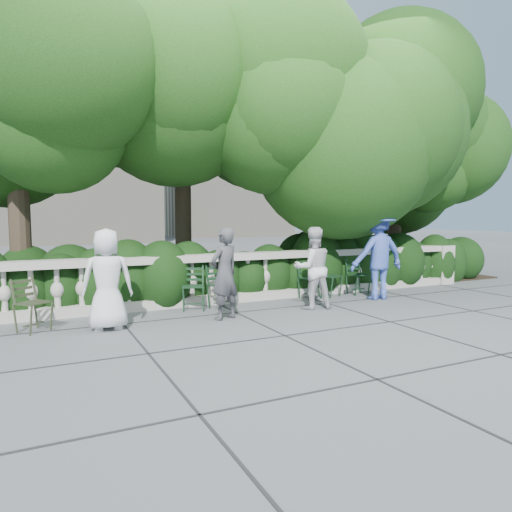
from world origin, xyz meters
name	(u,v)px	position (x,y,z in m)	size (l,w,h in m)	color
ground	(282,319)	(0.00, 0.00, 0.00)	(90.00, 90.00, 0.00)	#505157
balustrade	(239,278)	(0.00, 1.80, 0.49)	(12.00, 0.44, 1.00)	#9E998E
shrub_hedge	(218,292)	(0.00, 3.00, 0.00)	(15.00, 2.60, 1.70)	black
tree_canopy	(241,121)	(0.69, 3.19, 3.96)	(15.04, 6.52, 6.78)	#3F3023
chair_b	(226,309)	(-0.55, 1.15, 0.00)	(0.44, 0.48, 0.84)	black
chair_c	(193,312)	(-1.18, 1.21, 0.00)	(0.44, 0.48, 0.84)	black
chair_d	(335,297)	(2.05, 1.29, 0.00)	(0.44, 0.48, 0.84)	black
chair_e	(362,295)	(2.74, 1.26, 0.00)	(0.44, 0.48, 0.84)	black
chair_f	(315,300)	(1.51, 1.26, 0.00)	(0.44, 0.48, 0.84)	black
chair_weathered	(41,333)	(-3.72, 0.75, 0.00)	(0.44, 0.48, 0.84)	black
person_businessman	(107,279)	(-2.77, 0.53, 0.78)	(0.77, 0.50, 1.57)	silver
person_woman_grey	(225,274)	(-0.88, 0.40, 0.78)	(0.57, 0.37, 1.56)	#3D3D42
person_casual_man	(313,268)	(0.95, 0.51, 0.77)	(0.75, 0.59, 1.55)	silver
person_older_blue	(377,254)	(2.72, 0.76, 0.96)	(1.24, 0.71, 1.92)	#3850AA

